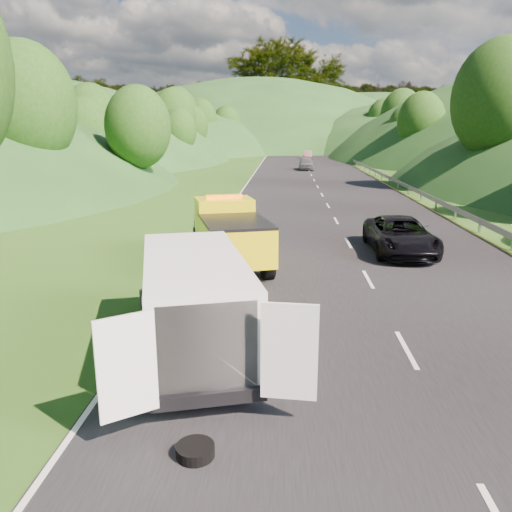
# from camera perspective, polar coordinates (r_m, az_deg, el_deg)

# --- Properties ---
(ground) EXTENTS (320.00, 320.00, 0.00)m
(ground) POSITION_cam_1_polar(r_m,az_deg,el_deg) (14.75, 3.51, -7.10)
(ground) COLOR #38661E
(ground) RESTS_ON ground
(road_surface) EXTENTS (14.00, 200.00, 0.02)m
(road_surface) POSITION_cam_1_polar(r_m,az_deg,el_deg) (54.09, 6.66, 8.59)
(road_surface) COLOR black
(road_surface) RESTS_ON ground
(guardrail) EXTENTS (0.06, 140.00, 1.52)m
(guardrail) POSITION_cam_1_polar(r_m,az_deg,el_deg) (67.26, 12.37, 9.47)
(guardrail) COLOR gray
(guardrail) RESTS_ON ground
(tree_line_left) EXTENTS (14.00, 140.00, 14.00)m
(tree_line_left) POSITION_cam_1_polar(r_m,az_deg,el_deg) (76.30, -11.21, 10.08)
(tree_line_left) COLOR #2C5619
(tree_line_left) RESTS_ON ground
(tree_line_right) EXTENTS (14.00, 140.00, 14.00)m
(tree_line_right) POSITION_cam_1_polar(r_m,az_deg,el_deg) (77.45, 20.96, 9.47)
(tree_line_right) COLOR #2C5619
(tree_line_right) RESTS_ON ground
(hills_backdrop) EXTENTS (201.00, 288.60, 44.00)m
(hills_backdrop) POSITION_cam_1_polar(r_m,az_deg,el_deg) (148.67, 6.00, 12.24)
(hills_backdrop) COLOR #2D5B23
(hills_backdrop) RESTS_ON ground
(tow_truck) EXTENTS (3.99, 6.70, 2.71)m
(tow_truck) POSITION_cam_1_polar(r_m,az_deg,el_deg) (20.00, -3.06, 2.63)
(tow_truck) COLOR black
(tow_truck) RESTS_ON ground
(white_van) EXTENTS (4.72, 7.54, 2.49)m
(white_van) POSITION_cam_1_polar(r_m,az_deg,el_deg) (12.17, -7.10, -4.86)
(white_van) COLOR black
(white_van) RESTS_ON ground
(woman) EXTENTS (0.67, 0.73, 1.64)m
(woman) POSITION_cam_1_polar(r_m,az_deg,el_deg) (15.29, -10.09, -6.52)
(woman) COLOR silver
(woman) RESTS_ON ground
(child) EXTENTS (0.68, 0.65, 1.10)m
(child) POSITION_cam_1_polar(r_m,az_deg,el_deg) (13.76, -9.20, -8.92)
(child) COLOR tan
(child) RESTS_ON ground
(worker) EXTENTS (1.15, 0.75, 1.68)m
(worker) POSITION_cam_1_polar(r_m,az_deg,el_deg) (10.68, -0.20, -15.99)
(worker) COLOR black
(worker) RESTS_ON ground
(suitcase) EXTENTS (0.37, 0.27, 0.53)m
(suitcase) POSITION_cam_1_polar(r_m,az_deg,el_deg) (15.99, -12.57, -4.68)
(suitcase) COLOR #595743
(suitcase) RESTS_ON ground
(spare_tire) EXTENTS (0.66, 0.66, 0.20)m
(spare_tire) POSITION_cam_1_polar(r_m,az_deg,el_deg) (9.17, -6.92, -21.83)
(spare_tire) COLOR black
(spare_tire) RESTS_ON ground
(passing_suv) EXTENTS (2.62, 5.61, 1.55)m
(passing_suv) POSITION_cam_1_polar(r_m,az_deg,el_deg) (23.17, 16.05, 0.35)
(passing_suv) COLOR black
(passing_suv) RESTS_ON ground
(dist_car_a) EXTENTS (1.89, 4.70, 1.60)m
(dist_car_a) POSITION_cam_1_polar(r_m,az_deg,el_deg) (67.70, 5.76, 9.76)
(dist_car_a) COLOR #4E4E53
(dist_car_a) RESTS_ON ground
(dist_car_b) EXTENTS (1.53, 4.39, 1.45)m
(dist_car_b) POSITION_cam_1_polar(r_m,az_deg,el_deg) (92.40, 5.89, 10.98)
(dist_car_b) COLOR brown
(dist_car_b) RESTS_ON ground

